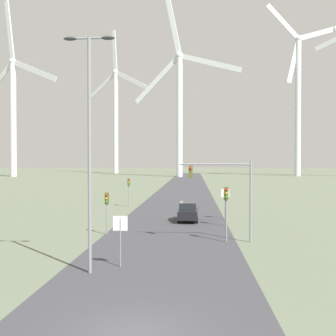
# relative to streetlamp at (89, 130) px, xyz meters

# --- Properties ---
(ground_plane) EXTENTS (600.00, 600.00, 0.00)m
(ground_plane) POSITION_rel_streetlamp_xyz_m (3.37, -6.95, -7.35)
(ground_plane) COLOR #5B6651
(road_surface) EXTENTS (10.00, 240.00, 0.01)m
(road_surface) POSITION_rel_streetlamp_xyz_m (3.37, 41.05, -7.34)
(road_surface) COLOR #38383D
(road_surface) RESTS_ON ground
(streetlamp) EXTENTS (2.66, 0.32, 12.13)m
(streetlamp) POSITION_rel_streetlamp_xyz_m (0.00, 0.00, 0.00)
(streetlamp) COLOR gray
(streetlamp) RESTS_ON ground
(stop_sign_near) EXTENTS (0.81, 0.07, 2.78)m
(stop_sign_near) POSITION_rel_streetlamp_xyz_m (1.35, 1.26, -5.40)
(stop_sign_near) COLOR gray
(stop_sign_near) RESTS_ON ground
(stop_sign_far) EXTENTS (0.81, 0.07, 2.95)m
(stop_sign_far) POSITION_rel_streetlamp_xyz_m (8.46, 19.30, -5.28)
(stop_sign_far) COLOR gray
(stop_sign_far) RESTS_ON ground
(traffic_light_post_near_left) EXTENTS (0.28, 0.34, 3.28)m
(traffic_light_post_near_left) POSITION_rel_streetlamp_xyz_m (-1.46, 10.45, -4.94)
(traffic_light_post_near_left) COLOR gray
(traffic_light_post_near_left) RESTS_ON ground
(traffic_light_post_near_right) EXTENTS (0.28, 0.33, 3.93)m
(traffic_light_post_near_right) POSITION_rel_streetlamp_xyz_m (7.65, 8.19, -4.47)
(traffic_light_post_near_right) COLOR gray
(traffic_light_post_near_right) RESTS_ON ground
(traffic_light_post_mid_left) EXTENTS (0.28, 0.33, 3.56)m
(traffic_light_post_mid_left) POSITION_rel_streetlamp_xyz_m (-2.77, 28.73, -4.73)
(traffic_light_post_mid_left) COLOR gray
(traffic_light_post_mid_left) RESTS_ON ground
(traffic_light_post_mid_right) EXTENTS (0.28, 0.34, 3.20)m
(traffic_light_post_mid_right) POSITION_rel_streetlamp_xyz_m (8.14, 15.08, -5.00)
(traffic_light_post_mid_right) COLOR gray
(traffic_light_post_mid_right) RESTS_ON ground
(traffic_light_mast_overhead) EXTENTS (5.07, 0.34, 5.78)m
(traffic_light_mast_overhead) POSITION_rel_streetlamp_xyz_m (7.56, 8.22, -3.17)
(traffic_light_mast_overhead) COLOR gray
(traffic_light_mast_overhead) RESTS_ON ground
(car_approaching) EXTENTS (1.89, 4.14, 1.83)m
(car_approaching) POSITION_rel_streetlamp_xyz_m (4.79, 17.66, -6.43)
(car_approaching) COLOR black
(car_approaching) RESTS_ON ground
(wind_turbine_far_left) EXTENTS (36.60, 17.52, 64.65)m
(wind_turbine_far_left) POSITION_rel_streetlamp_xyz_m (-60.41, 119.60, 19.37)
(wind_turbine_far_left) COLOR silver
(wind_turbine_far_left) RESTS_ON ground
(wind_turbine_left) EXTENTS (30.60, 16.47, 65.57)m
(wind_turbine_left) POSITION_rel_streetlamp_xyz_m (-30.37, 158.39, 21.15)
(wind_turbine_left) COLOR silver
(wind_turbine_left) RESTS_ON ground
(wind_turbine_center) EXTENTS (38.36, 13.52, 66.30)m
(wind_turbine_center) POSITION_rel_streetlamp_xyz_m (0.24, 120.97, 20.23)
(wind_turbine_center) COLOR silver
(wind_turbine_center) RESTS_ON ground
(wind_turbine_right) EXTENTS (28.71, 8.02, 63.61)m
(wind_turbine_right) POSITION_rel_streetlamp_xyz_m (44.28, 130.46, 23.44)
(wind_turbine_right) COLOR silver
(wind_turbine_right) RESTS_ON ground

